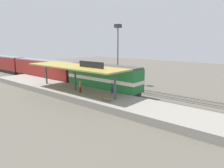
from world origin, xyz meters
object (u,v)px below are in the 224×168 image
object	(u,v)px
passenger_carriage_rear	(3,63)
light_mast	(118,41)
platform_bench	(106,98)
freight_car	(87,72)
locomotive	(103,78)
person_waiting	(80,86)
person_walking	(112,87)
passenger_carriage_front	(43,69)

from	to	relation	value
passenger_carriage_rear	light_mast	xyz separation A→B (m)	(7.80, -35.73, 6.08)
passenger_carriage_rear	light_mast	distance (m)	37.07
platform_bench	passenger_carriage_rear	size ratio (longest dim) A/B	0.08
light_mast	freight_car	bearing A→B (deg)	119.02
locomotive	passenger_carriage_rear	xyz separation A→B (m)	(0.00, 38.80, -0.10)
person_waiting	person_walking	size ratio (longest dim) A/B	1.00
passenger_carriage_front	freight_car	size ratio (longest dim) A/B	1.67
locomotive	light_mast	bearing A→B (deg)	21.49
locomotive	passenger_carriage_front	world-z (taller)	locomotive
passenger_carriage_front	freight_car	bearing A→B (deg)	-63.34
platform_bench	person_waiting	world-z (taller)	person_waiting
passenger_carriage_rear	person_waiting	distance (m)	39.30
passenger_carriage_rear	person_waiting	size ratio (longest dim) A/B	11.70
locomotive	passenger_carriage_rear	distance (m)	38.80
freight_car	person_walking	distance (m)	14.75
light_mast	platform_bench	bearing A→B (deg)	-146.17
passenger_carriage_rear	freight_car	distance (m)	30.31
passenger_carriage_front	person_walking	world-z (taller)	passenger_carriage_front
passenger_carriage_front	freight_car	xyz separation A→B (m)	(4.60, -9.16, -0.34)
freight_car	person_walking	bearing A→B (deg)	-118.54
locomotive	person_walking	size ratio (longest dim) A/B	8.44
platform_bench	freight_car	size ratio (longest dim) A/B	0.14
person_walking	locomotive	bearing A→B (deg)	59.28
platform_bench	freight_car	distance (m)	18.39
platform_bench	passenger_carriage_front	xyz separation A→B (m)	(6.00, 24.18, 0.97)
passenger_carriage_front	passenger_carriage_rear	size ratio (longest dim) A/B	1.00
platform_bench	light_mast	world-z (taller)	light_mast
person_waiting	platform_bench	bearing A→B (deg)	-98.19
locomotive	passenger_carriage_front	distance (m)	18.00
person_waiting	passenger_carriage_rear	bearing A→B (deg)	82.49
light_mast	passenger_carriage_rear	bearing A→B (deg)	102.32
freight_car	person_walking	world-z (taller)	freight_car
platform_bench	light_mast	distance (m)	18.05
person_waiting	locomotive	bearing A→B (deg)	1.84
freight_car	person_waiting	world-z (taller)	freight_car
passenger_carriage_front	passenger_carriage_rear	bearing A→B (deg)	90.00
locomotive	person_walking	world-z (taller)	locomotive
locomotive	person_waiting	xyz separation A→B (m)	(-5.13, -0.17, -0.56)
person_waiting	person_walking	world-z (taller)	same
freight_car	passenger_carriage_front	bearing A→B (deg)	116.66
freight_car	light_mast	xyz separation A→B (m)	(3.20, -5.77, 6.43)
passenger_carriage_front	person_waiting	size ratio (longest dim) A/B	11.70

